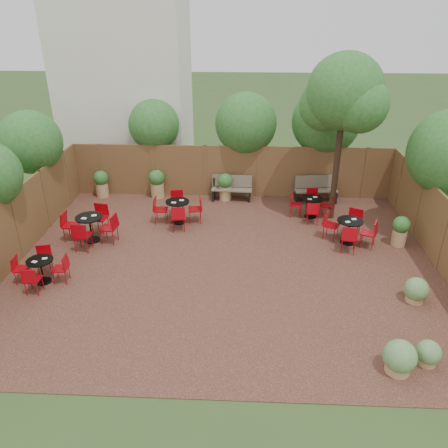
{
  "coord_description": "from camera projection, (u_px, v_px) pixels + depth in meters",
  "views": [
    {
      "loc": [
        0.46,
        -11.03,
        6.72
      ],
      "look_at": [
        -0.08,
        0.5,
        1.0
      ],
      "focal_mm": 35.74,
      "sensor_mm": 36.0,
      "label": 1
    }
  ],
  "objects": [
    {
      "name": "bistro_tables",
      "position": [
        199.0,
        225.0,
        14.03
      ],
      "size": [
        10.11,
        5.88,
        0.95
      ],
      "color": "black",
      "rests_on": "courtyard_paving"
    },
    {
      "name": "courtyard_tree",
      "position": [
        344.0,
        97.0,
        13.75
      ],
      "size": [
        2.6,
        2.5,
        5.48
      ],
      "rotation": [
        0.0,
        0.0,
        -0.07
      ],
      "color": "black",
      "rests_on": "courtyard_paving"
    },
    {
      "name": "ground",
      "position": [
        226.0,
        263.0,
        12.88
      ],
      "size": [
        80.0,
        80.0,
        0.0
      ],
      "primitive_type": "plane",
      "color": "#354F23",
      "rests_on": "ground"
    },
    {
      "name": "fence_right",
      "position": [
        445.0,
        237.0,
        12.18
      ],
      "size": [
        0.08,
        10.0,
        2.0
      ],
      "primitive_type": "cube",
      "color": "brown",
      "rests_on": "ground"
    },
    {
      "name": "fence_back",
      "position": [
        232.0,
        172.0,
        16.91
      ],
      "size": [
        12.0,
        0.08,
        2.0
      ],
      "primitive_type": "cube",
      "color": "brown",
      "rests_on": "ground"
    },
    {
      "name": "low_shrubs",
      "position": [
        411.0,
        332.0,
        9.66
      ],
      "size": [
        1.78,
        3.08,
        0.73
      ],
      "color": "tan",
      "rests_on": "courtyard_paving"
    },
    {
      "name": "park_bench_right",
      "position": [
        316.0,
        188.0,
        16.66
      ],
      "size": [
        1.62,
        0.69,
        0.97
      ],
      "rotation": [
        0.0,
        0.0,
        0.12
      ],
      "color": "brown",
      "rests_on": "courtyard_paving"
    },
    {
      "name": "overhang_foliage",
      "position": [
        227.0,
        142.0,
        14.51
      ],
      "size": [
        15.62,
        10.62,
        2.57
      ],
      "color": "#25601F",
      "rests_on": "ground"
    },
    {
      "name": "park_bench_left",
      "position": [
        232.0,
        188.0,
        16.8
      ],
      "size": [
        1.53,
        0.58,
        0.93
      ],
      "rotation": [
        0.0,
        0.0,
        -0.06
      ],
      "color": "brown",
      "rests_on": "courtyard_paving"
    },
    {
      "name": "neighbour_building",
      "position": [
        126.0,
        77.0,
        18.45
      ],
      "size": [
        5.0,
        4.0,
        8.0
      ],
      "primitive_type": "cube",
      "color": "silver",
      "rests_on": "ground"
    },
    {
      "name": "courtyard_paving",
      "position": [
        226.0,
        262.0,
        12.88
      ],
      "size": [
        12.0,
        10.0,
        0.02
      ],
      "primitive_type": "cube",
      "color": "#3A1C17",
      "rests_on": "ground"
    },
    {
      "name": "fence_left",
      "position": [
        16.0,
        227.0,
        12.69
      ],
      "size": [
        0.08,
        10.0,
        2.0
      ],
      "primitive_type": "cube",
      "color": "brown",
      "rests_on": "ground"
    },
    {
      "name": "planters",
      "position": [
        200.0,
        191.0,
        16.25
      ],
      "size": [
        10.78,
        3.97,
        1.1
      ],
      "color": "tan",
      "rests_on": "courtyard_paving"
    }
  ]
}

